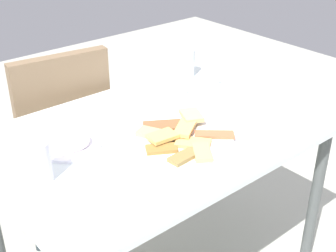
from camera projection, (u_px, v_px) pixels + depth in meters
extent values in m
cube|color=white|center=(160.00, 132.00, 1.60)|extent=(1.15, 0.79, 0.02)
cylinder|color=#474C4C|center=(314.00, 203.00, 1.84)|extent=(0.04, 0.04, 0.71)
cylinder|color=#474C4C|center=(199.00, 139.00, 2.30)|extent=(0.04, 0.04, 0.71)
cube|color=brown|center=(55.00, 144.00, 2.16)|extent=(0.47, 0.47, 0.06)
cube|color=brown|center=(64.00, 109.00, 1.90)|extent=(0.40, 0.10, 0.46)
cylinder|color=#273135|center=(81.00, 154.00, 2.49)|extent=(0.03, 0.03, 0.37)
cylinder|color=#273135|center=(10.00, 175.00, 2.31)|extent=(0.03, 0.03, 0.37)
cylinder|color=#273135|center=(113.00, 189.00, 2.21)|extent=(0.03, 0.03, 0.37)
cylinder|color=#273135|center=(34.00, 217.00, 2.03)|extent=(0.03, 0.03, 0.37)
cylinder|color=white|center=(181.00, 140.00, 1.52)|extent=(0.33, 0.33, 0.01)
cube|color=#E5A961|center=(194.00, 143.00, 1.48)|extent=(0.12, 0.13, 0.01)
cube|color=#E8B35D|center=(162.00, 136.00, 1.49)|extent=(0.10, 0.07, 0.01)
cube|color=#CF6540|center=(214.00, 135.00, 1.53)|extent=(0.13, 0.12, 0.01)
cube|color=#925734|center=(165.00, 126.00, 1.58)|extent=(0.15, 0.13, 0.01)
cube|color=tan|center=(202.00, 152.00, 1.43)|extent=(0.10, 0.11, 0.01)
cube|color=#DDB778|center=(191.00, 115.00, 1.61)|extent=(0.10, 0.11, 0.02)
cube|color=olive|center=(161.00, 149.00, 1.45)|extent=(0.11, 0.09, 0.01)
cube|color=#E6B563|center=(185.00, 127.00, 1.54)|extent=(0.14, 0.12, 0.01)
cube|color=olive|center=(184.00, 157.00, 1.40)|extent=(0.10, 0.05, 0.01)
cube|color=tan|center=(151.00, 133.00, 1.53)|extent=(0.09, 0.11, 0.02)
cylinder|color=white|center=(71.00, 146.00, 1.48)|extent=(0.20, 0.20, 0.01)
ellipsoid|color=white|center=(70.00, 141.00, 1.47)|extent=(0.17, 0.17, 0.06)
cylinder|color=silver|center=(40.00, 162.00, 1.30)|extent=(0.09, 0.09, 0.12)
cylinder|color=silver|center=(187.00, 63.00, 2.00)|extent=(0.07, 0.07, 0.12)
cube|color=white|center=(206.00, 88.00, 1.90)|extent=(0.15, 0.15, 0.00)
cube|color=silver|center=(209.00, 89.00, 1.89)|extent=(0.20, 0.02, 0.00)
cube|color=silver|center=(203.00, 86.00, 1.91)|extent=(0.20, 0.03, 0.00)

